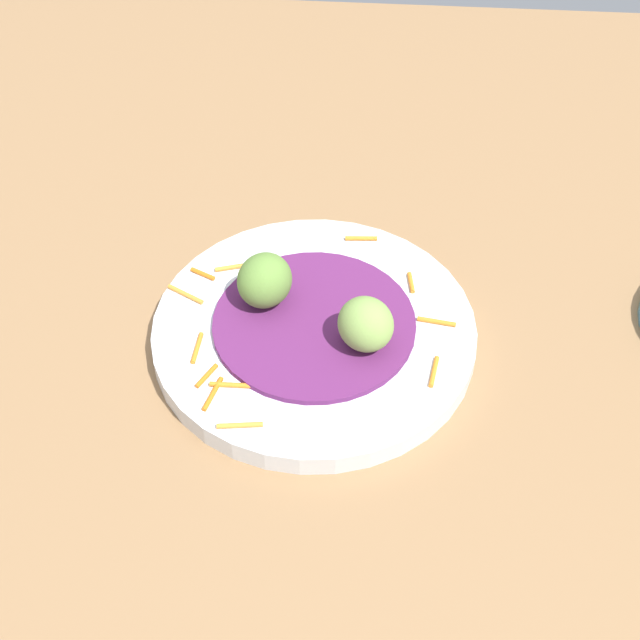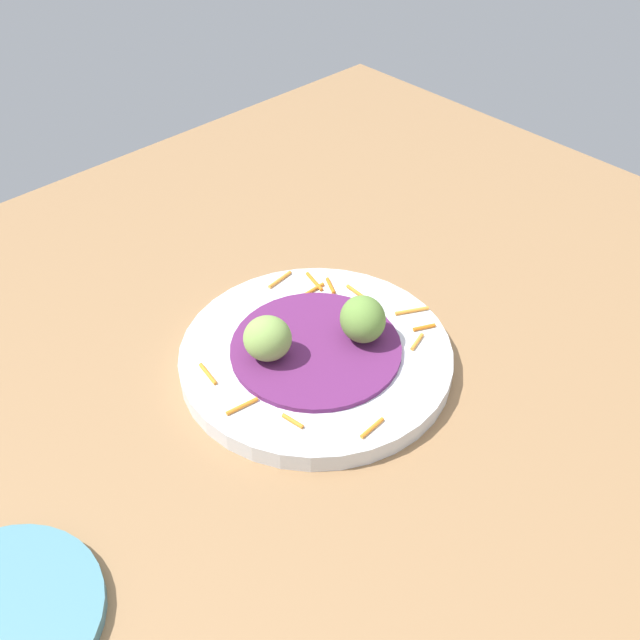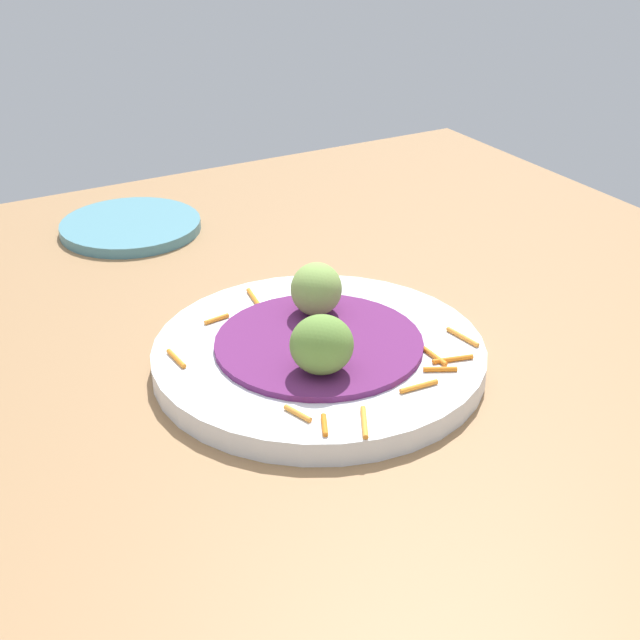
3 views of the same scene
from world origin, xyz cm
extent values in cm
cube|color=#936D47|center=(0.00, 0.00, 1.00)|extent=(110.00, 110.00, 2.00)
cylinder|color=silver|center=(-3.46, 4.06, 2.98)|extent=(27.34, 27.34, 1.95)
cylinder|color=#60235B|center=(-3.46, 4.06, 4.22)|extent=(17.11, 17.11, 0.53)
cylinder|color=orange|center=(7.93, 1.41, 4.15)|extent=(3.42, 2.11, 0.40)
cylinder|color=orange|center=(4.65, 10.38, 4.15)|extent=(1.58, 2.52, 0.40)
cylinder|color=orange|center=(6.86, -1.22, 4.15)|extent=(2.35, 1.41, 0.40)
cylinder|color=orange|center=(-13.46, 8.57, 4.15)|extent=(0.92, 3.14, 0.40)
cylinder|color=orange|center=(2.58, 11.16, 4.15)|extent=(3.40, 0.45, 0.40)
cylinder|color=orange|center=(-13.73, 3.03, 4.15)|extent=(3.28, 0.89, 0.40)
cylinder|color=orange|center=(3.87, 12.16, 4.15)|extent=(1.26, 3.38, 0.40)
cylinder|color=orange|center=(-11.53, -1.51, 4.15)|extent=(0.74, 2.35, 0.40)
cylinder|color=orange|center=(5.90, 7.50, 4.15)|extent=(0.58, 3.23, 0.40)
cylinder|color=orange|center=(-6.92, -6.99, 4.15)|extent=(2.97, 0.59, 0.40)
cylinder|color=orange|center=(4.65, -2.19, 4.15)|extent=(2.53, 1.13, 0.40)
cylinder|color=orange|center=(1.34, 15.04, 4.15)|extent=(3.55, 0.85, 0.40)
ellipsoid|color=#84A851|center=(-7.79, 6.23, 6.77)|extent=(6.42, 6.40, 4.57)
ellipsoid|color=olive|center=(0.87, 1.90, 6.83)|extent=(6.23, 6.40, 4.68)
cylinder|color=teal|center=(-39.23, -0.33, 2.57)|extent=(15.48, 15.48, 1.15)
camera|label=1|loc=(-7.98, 57.10, 61.11)|focal=52.17mm
camera|label=2|loc=(-41.38, -36.76, 55.71)|focal=42.79mm
camera|label=3|loc=(52.57, -27.10, 40.61)|focal=50.66mm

